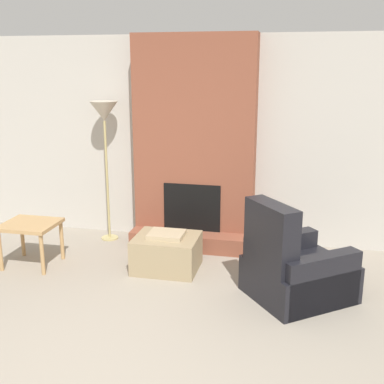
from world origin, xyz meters
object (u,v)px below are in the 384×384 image
(armchair, at_px, (292,271))
(side_table, at_px, (30,229))
(ottoman, at_px, (167,252))
(floor_lamp_left, at_px, (104,118))

(armchair, height_order, side_table, armchair)
(ottoman, bearing_deg, armchair, -16.35)
(armchair, height_order, floor_lamp_left, floor_lamp_left)
(ottoman, relative_size, side_table, 1.19)
(side_table, bearing_deg, floor_lamp_left, 61.84)
(armchair, distance_m, floor_lamp_left, 2.97)
(armchair, bearing_deg, side_table, 48.74)
(ottoman, height_order, side_table, side_table)
(armchair, bearing_deg, floor_lamp_left, 25.89)
(floor_lamp_left, bearing_deg, side_table, -118.16)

